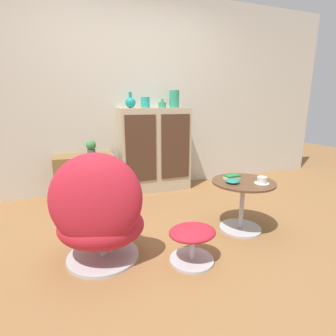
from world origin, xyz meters
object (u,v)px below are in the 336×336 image
(vase_rightmost, at_px, (174,99))
(vase_leftmost, at_px, (130,102))
(ottoman, at_px, (192,238))
(teacup, at_px, (262,181))
(vase_inner_left, at_px, (145,102))
(potted_plant, at_px, (91,147))
(sideboard, at_px, (154,150))
(egg_chair, at_px, (99,214))
(vase_inner_right, at_px, (162,105))
(book_stack, at_px, (232,177))
(coffee_table, at_px, (242,199))
(bowl, at_px, (233,181))
(tv_console, at_px, (86,176))

(vase_rightmost, bearing_deg, vase_leftmost, -180.00)
(ottoman, height_order, teacup, teacup)
(vase_inner_left, relative_size, teacup, 1.03)
(vase_leftmost, relative_size, potted_plant, 1.10)
(vase_inner_left, height_order, vase_rightmost, vase_rightmost)
(vase_inner_left, bearing_deg, sideboard, -1.91)
(sideboard, distance_m, ottoman, 1.83)
(sideboard, bearing_deg, egg_chair, -120.81)
(vase_inner_left, relative_size, potted_plant, 0.76)
(potted_plant, bearing_deg, egg_chair, -93.08)
(vase_inner_left, bearing_deg, vase_inner_right, 0.00)
(vase_inner_left, height_order, book_stack, vase_inner_left)
(coffee_table, xyz_separation_m, teacup, (0.11, -0.12, 0.20))
(potted_plant, height_order, bowl, potted_plant)
(sideboard, distance_m, vase_leftmost, 0.71)
(ottoman, relative_size, vase_inner_right, 3.23)
(teacup, bearing_deg, vase_inner_left, 111.65)
(book_stack, bearing_deg, ottoman, -145.92)
(potted_plant, xyz_separation_m, book_stack, (1.18, -1.36, -0.15))
(sideboard, relative_size, tv_console, 1.56)
(vase_leftmost, distance_m, vase_rightmost, 0.61)
(sideboard, height_order, vase_leftmost, vase_leftmost)
(tv_console, height_order, book_stack, tv_console)
(vase_inner_left, relative_size, book_stack, 0.89)
(vase_inner_left, bearing_deg, vase_leftmost, -180.00)
(vase_rightmost, bearing_deg, egg_chair, -128.04)
(vase_inner_right, bearing_deg, teacup, -75.98)
(sideboard, height_order, vase_inner_right, vase_inner_right)
(egg_chair, distance_m, bowl, 1.20)
(vase_rightmost, distance_m, book_stack, 1.56)
(vase_inner_left, bearing_deg, potted_plant, -179.38)
(tv_console, bearing_deg, teacup, -47.48)
(vase_inner_left, bearing_deg, teacup, -68.35)
(ottoman, height_order, book_stack, book_stack)
(vase_leftmost, distance_m, potted_plant, 0.76)
(teacup, distance_m, book_stack, 0.27)
(sideboard, bearing_deg, ottoman, -98.46)
(ottoman, distance_m, bowl, 0.69)
(vase_inner_right, xyz_separation_m, potted_plant, (-0.96, -0.01, -0.52))
(sideboard, height_order, potted_plant, sideboard)
(ottoman, height_order, vase_leftmost, vase_leftmost)
(ottoman, relative_size, vase_inner_left, 2.68)
(egg_chair, height_order, vase_inner_left, vase_inner_left)
(sideboard, bearing_deg, teacup, -72.02)
(sideboard, xyz_separation_m, vase_inner_right, (0.12, 0.00, 0.60))
(vase_inner_left, bearing_deg, egg_chair, -117.47)
(vase_leftmost, relative_size, vase_rightmost, 0.87)
(sideboard, height_order, ottoman, sideboard)
(vase_rightmost, bearing_deg, potted_plant, -179.60)
(egg_chair, distance_m, coffee_table, 1.33)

